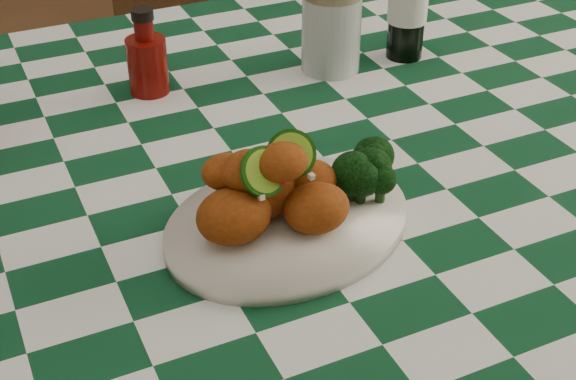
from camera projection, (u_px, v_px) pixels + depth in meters
name	position (u px, v px, depth m)	size (l,w,h in m)	color
dining_table	(241.00, 362.00, 1.27)	(1.66, 1.06, 0.79)	#0C3C1F
plate	(288.00, 224.00, 0.90)	(0.30, 0.23, 0.02)	silver
fried_chicken_pile	(278.00, 183.00, 0.86)	(0.15, 0.11, 0.10)	#933A0E
broccoli_side	(362.00, 170.00, 0.92)	(0.08, 0.08, 0.06)	black
ketchup_bottle	(146.00, 52.00, 1.15)	(0.06, 0.06, 0.13)	#660905
mason_jar	(331.00, 30.00, 1.22)	(0.09, 0.09, 0.13)	#B2BCBA
wooden_chair_right	(216.00, 114.00, 1.82)	(0.42, 0.44, 0.91)	#472814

